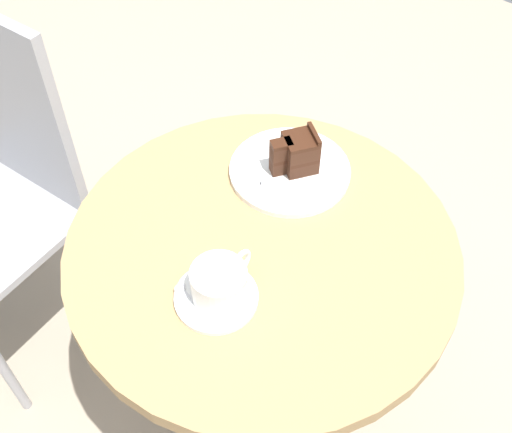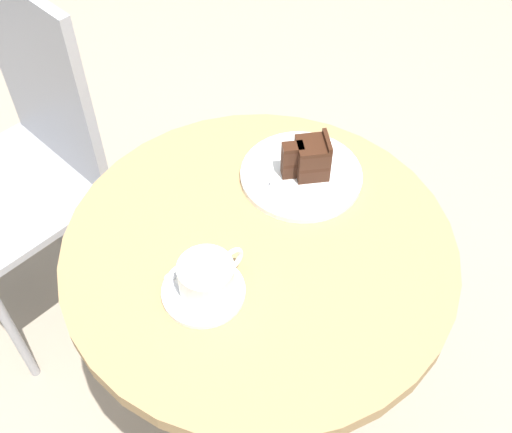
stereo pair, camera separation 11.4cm
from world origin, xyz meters
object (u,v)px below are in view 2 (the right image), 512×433
cake_slice (309,158)px  fork (279,187)px  saucer (204,291)px  cafe_chair (27,148)px  coffee_cup (207,277)px  cake_plate (301,175)px  napkin (293,177)px  teaspoon (178,289)px

cake_slice → fork: bearing=173.0°
saucer → cake_slice: size_ratio=1.45×
cake_slice → cafe_chair: cafe_chair is taller
coffee_cup → cake_slice: 0.32m
cake_plate → cafe_chair: 0.67m
fork → cafe_chair: 0.65m
coffee_cup → cake_plate: 0.32m
fork → napkin: bearing=-115.1°
cafe_chair → fork: bearing=20.2°
fork → cafe_chair: cafe_chair is taller
fork → napkin: fork is taller
saucer → napkin: bearing=16.8°
coffee_cup → fork: size_ratio=1.00×
saucer → fork: (0.25, 0.08, 0.01)m
coffee_cup → teaspoon: bearing=141.8°
teaspoon → cake_slice: 0.36m
cafe_chair → cake_plate: bearing=24.9°
cake_plate → cafe_chair: bearing=118.7°
cake_plate → napkin: (-0.01, 0.01, -0.00)m
saucer → cafe_chair: 0.67m
fork → napkin: (0.05, 0.01, -0.01)m
teaspoon → napkin: teaspoon is taller
teaspoon → fork: 0.29m
napkin → cafe_chair: (-0.30, 0.57, -0.13)m
fork → saucer: bearing=72.4°
cake_plate → teaspoon: bearing=-171.4°
teaspoon → napkin: (0.33, 0.06, -0.01)m
napkin → cafe_chair: 0.66m
coffee_cup → teaspoon: size_ratio=1.23×
saucer → teaspoon: 0.04m
teaspoon → cake_plate: (0.34, 0.05, -0.01)m
cake_slice → saucer: bearing=-167.2°
cake_plate → fork: bearing=179.3°
coffee_cup → cake_slice: cake_slice is taller
napkin → cafe_chair: size_ratio=0.22×
coffee_cup → cake_plate: (0.30, 0.08, -0.04)m
saucer → cafe_chair: cafe_chair is taller
saucer → fork: 0.27m
teaspoon → cake_slice: (0.35, 0.04, 0.04)m
cake_plate → cake_slice: cake_slice is taller
coffee_cup → saucer: bearing=163.8°
coffee_cup → napkin: (0.29, 0.09, -0.04)m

